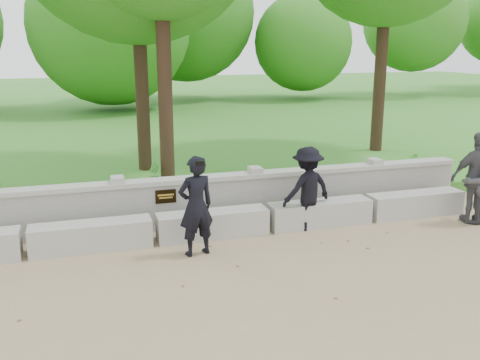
% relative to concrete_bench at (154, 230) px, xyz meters
% --- Properties ---
extents(ground, '(80.00, 80.00, 0.00)m').
position_rel_concrete_bench_xyz_m(ground, '(-0.00, -1.90, -0.22)').
color(ground, '#907C58').
rests_on(ground, ground).
extents(lawn, '(40.00, 22.00, 0.25)m').
position_rel_concrete_bench_xyz_m(lawn, '(-0.00, 12.10, -0.10)').
color(lawn, '#2F6E1F').
rests_on(lawn, ground).
extents(concrete_bench, '(11.90, 0.45, 0.45)m').
position_rel_concrete_bench_xyz_m(concrete_bench, '(0.00, 0.00, 0.00)').
color(concrete_bench, '#AFADA5').
rests_on(concrete_bench, ground).
extents(parapet_wall, '(12.50, 0.35, 0.90)m').
position_rel_concrete_bench_xyz_m(parapet_wall, '(0.00, 0.70, 0.24)').
color(parapet_wall, '#A4A39B').
rests_on(parapet_wall, ground).
extents(man_main, '(0.64, 0.59, 1.58)m').
position_rel_concrete_bench_xyz_m(man_main, '(0.56, -0.69, 0.56)').
color(man_main, black).
rests_on(man_main, ground).
extents(visitor_left, '(0.85, 0.72, 1.54)m').
position_rel_concrete_bench_xyz_m(visitor_left, '(5.80, -0.68, 0.55)').
color(visitor_left, '#37373B').
rests_on(visitor_left, ground).
extents(visitor_mid, '(1.06, 0.76, 1.49)m').
position_rel_concrete_bench_xyz_m(visitor_mid, '(2.69, -0.10, 0.52)').
color(visitor_mid, black).
rests_on(visitor_mid, ground).
extents(visitor_right, '(1.06, 0.66, 1.69)m').
position_rel_concrete_bench_xyz_m(visitor_right, '(5.80, -0.69, 0.62)').
color(visitor_right, '#434348').
rests_on(visitor_right, ground).
extents(shrub_b, '(0.27, 0.32, 0.53)m').
position_rel_concrete_bench_xyz_m(shrub_b, '(0.39, 2.61, 0.29)').
color(shrub_b, '#39832C').
rests_on(shrub_b, lawn).
extents(shrub_c, '(0.62, 0.57, 0.58)m').
position_rel_concrete_bench_xyz_m(shrub_c, '(6.11, 1.40, 0.31)').
color(shrub_c, '#39832C').
rests_on(shrub_c, lawn).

